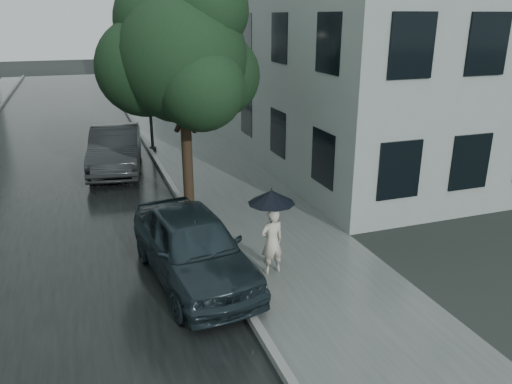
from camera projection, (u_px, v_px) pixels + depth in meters
name	position (u px, v px, depth m)	size (l,w,h in m)	color
ground	(302.00, 276.00, 10.68)	(120.00, 120.00, 0.00)	black
sidewalk	(191.00, 145.00, 21.41)	(3.50, 60.00, 0.01)	slate
kerb_near	(148.00, 147.00, 20.82)	(0.15, 60.00, 0.15)	slate
asphalt_road	(59.00, 156.00, 19.74)	(6.85, 60.00, 0.00)	black
building_near	(249.00, 30.00, 28.22)	(7.02, 36.00, 9.00)	gray
pedestrian	(272.00, 241.00, 10.59)	(0.53, 0.35, 1.45)	#BAB5A4
umbrella	(271.00, 197.00, 10.21)	(1.15, 1.15, 1.01)	black
street_tree	(181.00, 56.00, 12.95)	(4.40, 4.00, 6.42)	#332619
lamp_post	(144.00, 86.00, 19.46)	(0.84, 0.39, 4.61)	black
car_near	(193.00, 246.00, 10.34)	(1.76, 4.38, 1.49)	#1A272C
car_far	(115.00, 149.00, 17.75)	(1.64, 4.69, 1.55)	#222526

